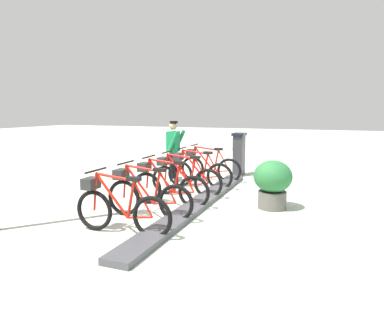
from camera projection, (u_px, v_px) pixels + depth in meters
name	position (u px, v px, depth m)	size (l,w,h in m)	color
ground_plane	(198.00, 206.00, 7.09)	(60.00, 60.00, 0.00)	beige
dock_rail_base	(198.00, 204.00, 7.08)	(0.44, 6.06, 0.10)	#47474C
payment_kiosk	(239.00, 153.00, 10.36)	(0.36, 0.52, 1.28)	#38383D
bike_docked_0	(208.00, 166.00, 9.50)	(1.72, 0.54, 1.02)	black
bike_docked_1	(197.00, 171.00, 8.69)	(1.72, 0.54, 1.02)	black
bike_docked_2	(183.00, 178.00, 7.88)	(1.72, 0.54, 1.02)	black
bike_docked_3	(166.00, 185.00, 7.07)	(1.72, 0.54, 1.02)	black
bike_docked_4	(145.00, 195.00, 6.26)	(1.72, 0.54, 1.02)	black
bike_docked_5	(118.00, 208.00, 5.45)	(1.72, 0.54, 1.02)	black
worker_near_rack	(174.00, 149.00, 9.46)	(0.47, 0.64, 1.66)	white
planter_bush	(273.00, 182.00, 6.86)	(0.76, 0.76, 0.97)	#59544C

